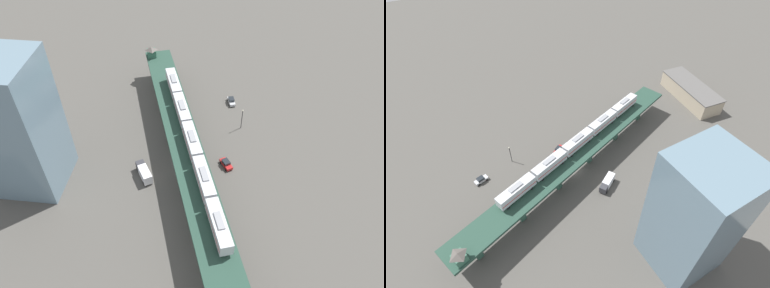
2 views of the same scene
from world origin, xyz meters
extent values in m
plane|color=#4C4944|center=(0.00, 0.00, 0.00)|extent=(400.00, 400.00, 0.00)
cube|color=#244135|center=(0.00, 0.00, 8.17)|extent=(37.72, 89.77, 0.80)
cube|color=#2D5142|center=(12.46, -36.43, 3.89)|extent=(2.29, 2.29, 7.77)
cube|color=#2D5142|center=(7.61, -22.24, 3.89)|extent=(2.29, 2.29, 7.77)
cube|color=#2D5142|center=(2.75, -8.04, 3.89)|extent=(2.29, 2.29, 7.77)
cube|color=#2D5142|center=(-2.10, 6.15, 3.89)|extent=(2.29, 2.29, 7.77)
cube|color=#2D5142|center=(-6.96, 20.34, 3.89)|extent=(2.29, 2.29, 7.77)
cube|color=#2D5142|center=(-11.81, 34.54, 3.89)|extent=(2.29, 2.29, 7.77)
cube|color=silver|center=(5.96, -21.76, 11.11)|extent=(6.53, 12.26, 3.10)
cube|color=#B21E1E|center=(5.96, -21.76, 10.81)|extent=(6.49, 12.05, 0.24)
cube|color=gray|center=(5.96, -21.76, 12.84)|extent=(2.68, 4.43, 0.36)
cylinder|color=black|center=(6.20, -26.12, 8.99)|extent=(0.48, 0.87, 0.84)
cylinder|color=black|center=(8.45, -25.35, 8.99)|extent=(0.48, 0.87, 0.84)
cylinder|color=black|center=(3.48, -18.17, 8.99)|extent=(0.48, 0.87, 0.84)
cylinder|color=black|center=(5.73, -17.40, 8.99)|extent=(0.48, 0.87, 0.84)
cube|color=silver|center=(1.89, -9.84, 11.11)|extent=(6.53, 12.26, 3.10)
cube|color=#B21E1E|center=(1.89, -9.84, 10.81)|extent=(6.49, 12.05, 0.24)
cube|color=gray|center=(1.89, -9.84, 12.84)|extent=(2.68, 4.43, 0.36)
cylinder|color=black|center=(2.12, -14.20, 8.99)|extent=(0.48, 0.87, 0.84)
cylinder|color=black|center=(4.37, -13.43, 8.99)|extent=(0.48, 0.87, 0.84)
cylinder|color=black|center=(-0.60, -6.25, 8.99)|extent=(0.48, 0.87, 0.84)
cylinder|color=black|center=(1.65, -5.48, 8.99)|extent=(0.48, 0.87, 0.84)
cube|color=silver|center=(-2.19, 2.08, 11.11)|extent=(6.53, 12.26, 3.10)
cube|color=#B21E1E|center=(-2.19, 2.08, 10.81)|extent=(6.49, 12.05, 0.24)
cube|color=gray|center=(-2.19, 2.08, 12.84)|extent=(2.68, 4.43, 0.36)
cylinder|color=black|center=(-1.96, -2.28, 8.99)|extent=(0.48, 0.87, 0.84)
cylinder|color=black|center=(0.29, -1.51, 8.99)|extent=(0.48, 0.87, 0.84)
cylinder|color=black|center=(-4.68, 5.67, 8.99)|extent=(0.48, 0.87, 0.84)
cylinder|color=black|center=(-2.43, 6.44, 8.99)|extent=(0.48, 0.87, 0.84)
cube|color=silver|center=(-6.27, 14.01, 11.11)|extent=(6.53, 12.26, 3.10)
cube|color=#B21E1E|center=(-6.27, 14.01, 10.81)|extent=(6.49, 12.05, 0.24)
cube|color=gray|center=(-6.27, 14.01, 12.84)|extent=(2.68, 4.43, 0.36)
cylinder|color=black|center=(-6.04, 9.65, 8.99)|extent=(0.48, 0.87, 0.84)
cylinder|color=black|center=(-3.78, 10.42, 8.99)|extent=(0.48, 0.87, 0.84)
cylinder|color=black|center=(-8.76, 17.59, 8.99)|extent=(0.48, 0.87, 0.84)
cylinder|color=black|center=(-6.50, 18.36, 8.99)|extent=(0.48, 0.87, 0.84)
cube|color=silver|center=(-10.35, 25.93, 11.11)|extent=(6.53, 12.26, 3.10)
cube|color=#B21E1E|center=(-10.35, 25.93, 10.81)|extent=(6.49, 12.05, 0.24)
cube|color=gray|center=(-10.35, 25.93, 12.84)|extent=(2.68, 4.43, 0.36)
cylinder|color=black|center=(-10.11, 21.57, 8.99)|extent=(0.48, 0.87, 0.84)
cylinder|color=black|center=(-7.86, 22.34, 8.99)|extent=(0.48, 0.87, 0.84)
cylinder|color=black|center=(-12.83, 29.52, 8.99)|extent=(0.48, 0.87, 0.84)
cylinder|color=black|center=(-10.58, 30.29, 8.99)|extent=(0.48, 0.87, 0.84)
cube|color=#33604C|center=(16.17, -39.86, 9.82)|extent=(3.56, 3.56, 2.50)
pyramid|color=#4C4742|center=(16.17, -39.86, 11.52)|extent=(4.09, 4.09, 0.90)
cube|color=#AD1E1E|center=(-11.25, -0.60, 0.73)|extent=(3.88, 4.68, 0.80)
cube|color=#1E2328|center=(-11.17, -0.72, 1.51)|extent=(2.56, 2.74, 0.76)
cylinder|color=black|center=(-11.20, -2.26, 0.33)|extent=(0.56, 0.69, 0.66)
cylinder|color=black|center=(-9.76, -1.35, 0.33)|extent=(0.56, 0.69, 0.66)
cylinder|color=black|center=(-12.74, 0.15, 0.33)|extent=(0.56, 0.69, 0.66)
cylinder|color=black|center=(-11.29, 1.07, 0.33)|extent=(0.56, 0.69, 0.66)
cube|color=#B7BABF|center=(-11.62, -28.40, 0.73)|extent=(2.88, 4.72, 0.80)
cube|color=#1E2328|center=(-11.58, -28.55, 1.51)|extent=(2.15, 2.55, 0.76)
cylinder|color=black|center=(-12.08, -30.00, 0.33)|extent=(0.40, 0.70, 0.66)
cylinder|color=black|center=(-10.42, -29.56, 0.33)|extent=(0.40, 0.70, 0.66)
cylinder|color=black|center=(-12.82, -27.24, 0.33)|extent=(0.40, 0.70, 0.66)
cylinder|color=black|center=(-11.16, -26.80, 0.33)|extent=(0.40, 0.70, 0.66)
cube|color=#333338|center=(11.53, 3.31, 1.65)|extent=(2.92, 2.85, 2.30)
cube|color=silver|center=(9.66, 6.39, 1.85)|extent=(4.67, 5.64, 2.70)
cylinder|color=black|center=(10.68, 2.80, 0.50)|extent=(0.82, 1.04, 1.00)
cylinder|color=black|center=(12.37, 3.82, 0.50)|extent=(0.82, 1.04, 1.00)
cylinder|color=black|center=(7.96, 7.18, 0.50)|extent=(0.82, 1.04, 1.00)
cylinder|color=black|center=(9.73, 8.26, 0.50)|extent=(0.82, 1.04, 1.00)
cylinder|color=black|center=(-14.96, -16.73, 3.25)|extent=(0.20, 0.20, 6.50)
sphere|color=beige|center=(-14.96, -16.73, 6.72)|extent=(0.44, 0.44, 0.44)
cube|color=tan|center=(-11.46, 62.44, 3.20)|extent=(29.05, 13.49, 6.40)
cube|color=#595654|center=(-11.46, 62.44, 6.60)|extent=(29.63, 13.76, 0.40)
cube|color=slate|center=(37.88, 8.96, 18.00)|extent=(16.00, 16.00, 36.00)
camera|label=1|loc=(-9.69, 68.68, 75.99)|focal=35.00mm
camera|label=2|loc=(56.03, -31.48, 76.65)|focal=28.00mm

